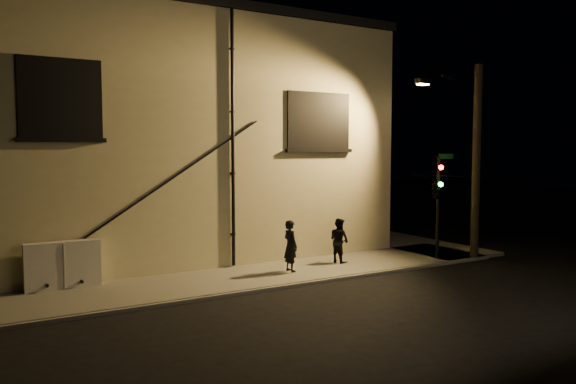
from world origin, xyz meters
TOP-DOWN VIEW (x-y plane):
  - ground at (0.00, 0.00)m, footprint 90.00×90.00m
  - sidewalk at (1.22, 4.39)m, footprint 21.00×16.00m
  - building at (-3.00, 8.99)m, footprint 16.20×12.23m
  - utility_cabinet at (-7.13, 2.70)m, footprint 2.00×0.34m
  - pedestrian_a at (-0.58, 1.33)m, footprint 0.43×0.62m
  - pedestrian_b at (1.60, 1.71)m, footprint 0.67×0.81m
  - traffic_signal at (4.97, 0.53)m, footprint 1.31×2.19m
  - streetlamp_pole at (6.30, 0.12)m, footprint 2.02×1.39m

SIDE VIEW (x-z plane):
  - ground at x=0.00m, z-range 0.00..0.00m
  - sidewalk at x=1.22m, z-range 0.00..0.12m
  - utility_cabinet at x=-7.13m, z-range 0.12..1.44m
  - pedestrian_b at x=1.60m, z-range 0.12..1.64m
  - pedestrian_a at x=-0.58m, z-range 0.12..1.75m
  - traffic_signal at x=4.97m, z-range 0.77..4.47m
  - streetlamp_pole at x=6.30m, z-range 0.23..7.20m
  - building at x=-3.00m, z-range 0.00..8.80m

